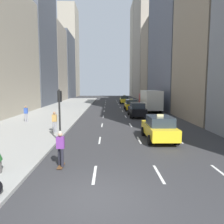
{
  "coord_description": "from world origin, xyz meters",
  "views": [
    {
      "loc": [
        0.39,
        -7.09,
        3.82
      ],
      "look_at": [
        0.72,
        10.68,
        1.7
      ],
      "focal_mm": 35.0,
      "sensor_mm": 36.0,
      "label": 1
    }
  ],
  "objects_px": {
    "pedestrian_far_walking": "(26,113)",
    "sedan_black_near": "(137,109)",
    "skateboarder": "(60,147)",
    "traffic_light_pole": "(60,108)",
    "box_truck": "(150,100)",
    "pedestrian_mid_block": "(54,121)",
    "taxi_third": "(159,128)",
    "taxi_second": "(124,99)",
    "taxi_lead": "(131,105)"
  },
  "relations": [
    {
      "from": "taxi_third",
      "to": "pedestrian_mid_block",
      "type": "relative_size",
      "value": 2.67
    },
    {
      "from": "taxi_lead",
      "to": "taxi_third",
      "type": "xyz_separation_m",
      "value": [
        0.0,
        -18.82,
        0.0
      ]
    },
    {
      "from": "pedestrian_mid_block",
      "to": "traffic_light_pole",
      "type": "xyz_separation_m",
      "value": [
        1.12,
        -3.06,
        1.34
      ]
    },
    {
      "from": "box_truck",
      "to": "traffic_light_pole",
      "type": "xyz_separation_m",
      "value": [
        -9.55,
        -19.19,
        0.7
      ]
    },
    {
      "from": "box_truck",
      "to": "traffic_light_pole",
      "type": "distance_m",
      "value": 21.45
    },
    {
      "from": "taxi_lead",
      "to": "traffic_light_pole",
      "type": "relative_size",
      "value": 1.22
    },
    {
      "from": "pedestrian_far_walking",
      "to": "traffic_light_pole",
      "type": "xyz_separation_m",
      "value": [
        5.32,
        -8.31,
        1.34
      ]
    },
    {
      "from": "taxi_lead",
      "to": "skateboarder",
      "type": "height_order",
      "value": "taxi_lead"
    },
    {
      "from": "taxi_second",
      "to": "skateboarder",
      "type": "relative_size",
      "value": 2.52
    },
    {
      "from": "taxi_third",
      "to": "pedestrian_far_walking",
      "type": "xyz_separation_m",
      "value": [
        -12.07,
        7.38,
        0.19
      ]
    },
    {
      "from": "taxi_second",
      "to": "box_truck",
      "type": "distance_m",
      "value": 14.79
    },
    {
      "from": "taxi_lead",
      "to": "taxi_second",
      "type": "height_order",
      "value": "same"
    },
    {
      "from": "sedan_black_near",
      "to": "pedestrian_mid_block",
      "type": "relative_size",
      "value": 3.0
    },
    {
      "from": "taxi_lead",
      "to": "pedestrian_far_walking",
      "type": "bearing_deg",
      "value": -136.54
    },
    {
      "from": "taxi_lead",
      "to": "taxi_second",
      "type": "xyz_separation_m",
      "value": [
        0.0,
        13.93,
        0.0
      ]
    },
    {
      "from": "taxi_lead",
      "to": "pedestrian_mid_block",
      "type": "bearing_deg",
      "value": -115.24
    },
    {
      "from": "skateboarder",
      "to": "pedestrian_far_walking",
      "type": "xyz_separation_m",
      "value": [
        -6.22,
        12.45,
        0.1
      ]
    },
    {
      "from": "pedestrian_far_walking",
      "to": "traffic_light_pole",
      "type": "relative_size",
      "value": 0.46
    },
    {
      "from": "box_truck",
      "to": "skateboarder",
      "type": "distance_m",
      "value": 24.89
    },
    {
      "from": "taxi_third",
      "to": "sedan_black_near",
      "type": "bearing_deg",
      "value": 90.0
    },
    {
      "from": "pedestrian_mid_block",
      "to": "pedestrian_far_walking",
      "type": "xyz_separation_m",
      "value": [
        -4.2,
        5.26,
        0.0
      ]
    },
    {
      "from": "skateboarder",
      "to": "traffic_light_pole",
      "type": "distance_m",
      "value": 4.48
    },
    {
      "from": "sedan_black_near",
      "to": "box_truck",
      "type": "bearing_deg",
      "value": 66.25
    },
    {
      "from": "taxi_lead",
      "to": "skateboarder",
      "type": "relative_size",
      "value": 2.52
    },
    {
      "from": "traffic_light_pole",
      "to": "taxi_third",
      "type": "bearing_deg",
      "value": 7.89
    },
    {
      "from": "pedestrian_mid_block",
      "to": "pedestrian_far_walking",
      "type": "distance_m",
      "value": 6.73
    },
    {
      "from": "pedestrian_far_walking",
      "to": "pedestrian_mid_block",
      "type": "bearing_deg",
      "value": -51.36
    },
    {
      "from": "sedan_black_near",
      "to": "box_truck",
      "type": "xyz_separation_m",
      "value": [
        2.8,
        6.36,
        0.8
      ]
    },
    {
      "from": "taxi_second",
      "to": "skateboarder",
      "type": "xyz_separation_m",
      "value": [
        -5.85,
        -37.83,
        0.08
      ]
    },
    {
      "from": "sedan_black_near",
      "to": "box_truck",
      "type": "height_order",
      "value": "box_truck"
    },
    {
      "from": "pedestrian_far_walking",
      "to": "taxi_lead",
      "type": "bearing_deg",
      "value": 43.46
    },
    {
      "from": "taxi_third",
      "to": "pedestrian_far_walking",
      "type": "bearing_deg",
      "value": 148.57
    },
    {
      "from": "taxi_second",
      "to": "taxi_third",
      "type": "height_order",
      "value": "same"
    },
    {
      "from": "sedan_black_near",
      "to": "taxi_second",
      "type": "bearing_deg",
      "value": 90.0
    },
    {
      "from": "sedan_black_near",
      "to": "taxi_third",
      "type": "bearing_deg",
      "value": -90.0
    },
    {
      "from": "sedan_black_near",
      "to": "skateboarder",
      "type": "distance_m",
      "value": 17.94
    },
    {
      "from": "taxi_second",
      "to": "box_truck",
      "type": "height_order",
      "value": "box_truck"
    },
    {
      "from": "taxi_second",
      "to": "traffic_light_pole",
      "type": "xyz_separation_m",
      "value": [
        -6.75,
        -33.69,
        1.53
      ]
    },
    {
      "from": "box_truck",
      "to": "pedestrian_mid_block",
      "type": "relative_size",
      "value": 5.09
    },
    {
      "from": "traffic_light_pole",
      "to": "pedestrian_mid_block",
      "type": "bearing_deg",
      "value": 110.13
    },
    {
      "from": "taxi_second",
      "to": "taxi_third",
      "type": "relative_size",
      "value": 1.0
    },
    {
      "from": "box_truck",
      "to": "skateboarder",
      "type": "bearing_deg",
      "value": -110.34
    },
    {
      "from": "skateboarder",
      "to": "traffic_light_pole",
      "type": "relative_size",
      "value": 0.48
    },
    {
      "from": "taxi_third",
      "to": "skateboarder",
      "type": "relative_size",
      "value": 2.52
    },
    {
      "from": "box_truck",
      "to": "pedestrian_far_walking",
      "type": "relative_size",
      "value": 5.09
    },
    {
      "from": "skateboarder",
      "to": "pedestrian_far_walking",
      "type": "bearing_deg",
      "value": 116.56
    },
    {
      "from": "pedestrian_far_walking",
      "to": "sedan_black_near",
      "type": "bearing_deg",
      "value": 20.5
    },
    {
      "from": "box_truck",
      "to": "sedan_black_near",
      "type": "bearing_deg",
      "value": -113.75
    },
    {
      "from": "taxi_lead",
      "to": "skateboarder",
      "type": "distance_m",
      "value": 24.6
    },
    {
      "from": "pedestrian_mid_block",
      "to": "pedestrian_far_walking",
      "type": "relative_size",
      "value": 1.0
    }
  ]
}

